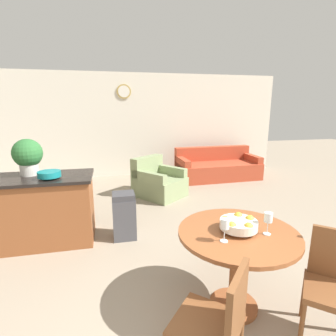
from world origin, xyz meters
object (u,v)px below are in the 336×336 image
at_px(couch, 217,168).
at_px(armchair, 158,183).
at_px(dining_table, 237,250).
at_px(dining_chair_near_right, 335,281).
at_px(teal_bowl, 49,174).
at_px(wine_glass_left, 225,225).
at_px(fruit_bowl, 239,224).
at_px(potted_plant, 28,155).
at_px(kitchen_island, 45,209).
at_px(dining_chair_near_left, 217,322).
at_px(wine_glass_right, 268,218).
at_px(trash_bin, 124,216).

relative_size(couch, armchair, 1.74).
xyz_separation_m(dining_table, dining_chair_near_right, (0.62, -0.45, -0.10)).
xyz_separation_m(teal_bowl, armchair, (1.73, 1.71, -0.72)).
height_order(wine_glass_left, couch, wine_glass_left).
bearing_deg(dining_chair_near_right, wine_glass_left, 20.33).
height_order(fruit_bowl, wine_glass_left, wine_glass_left).
bearing_deg(dining_chair_near_right, dining_table, 5.37).
relative_size(dining_table, couch, 0.50).
bearing_deg(wine_glass_left, potted_plant, 134.50).
relative_size(kitchen_island, couch, 0.61).
xyz_separation_m(wine_glass_left, kitchen_island, (-1.77, 1.85, -0.45)).
bearing_deg(fruit_bowl, teal_bowl, 139.22).
xyz_separation_m(dining_chair_near_right, kitchen_island, (-2.58, 2.17, -0.03)).
relative_size(wine_glass_left, teal_bowl, 0.69).
height_order(dining_chair_near_left, wine_glass_right, wine_glass_right).
relative_size(wine_glass_right, couch, 0.09).
xyz_separation_m(kitchen_island, potted_plant, (-0.17, 0.13, 0.74)).
xyz_separation_m(dining_chair_near_left, wine_glass_right, (0.66, 0.51, 0.42)).
xyz_separation_m(fruit_bowl, teal_bowl, (-1.84, 1.59, 0.15)).
height_order(dining_chair_near_left, couch, dining_chair_near_left).
height_order(dining_chair_near_right, trash_bin, dining_chair_near_right).
bearing_deg(potted_plant, couch, 33.46).
bearing_deg(kitchen_island, dining_chair_near_left, -56.94).
distance_m(dining_chair_near_right, wine_glass_right, 0.68).
bearing_deg(dining_chair_near_left, wine_glass_right, -10.83).
bearing_deg(couch, teal_bowl, -143.24).
relative_size(dining_table, dining_chair_near_right, 1.18).
xyz_separation_m(dining_table, wine_glass_right, (0.22, -0.10, 0.32)).
height_order(kitchen_island, teal_bowl, teal_bowl).
distance_m(dining_chair_near_right, trash_bin, 2.56).
distance_m(dining_chair_near_right, teal_bowl, 3.23).
distance_m(wine_glass_right, potted_plant, 3.07).
height_order(wine_glass_right, armchair, wine_glass_right).
relative_size(fruit_bowl, teal_bowl, 1.14).
relative_size(wine_glass_right, teal_bowl, 0.69).
xyz_separation_m(wine_glass_right, kitchen_island, (-2.18, 1.82, -0.45)).
bearing_deg(teal_bowl, potted_plant, 139.52).
bearing_deg(wine_glass_right, armchair, 95.44).
xyz_separation_m(dining_chair_near_right, wine_glass_right, (-0.40, 0.35, 0.42)).
bearing_deg(kitchen_island, potted_plant, 144.16).
relative_size(dining_chair_near_left, teal_bowl, 3.12).
relative_size(wine_glass_left, trash_bin, 0.30).
bearing_deg(trash_bin, armchair, 64.65).
bearing_deg(potted_plant, fruit_bowl, -40.73).
bearing_deg(couch, wine_glass_right, -109.56).
height_order(dining_chair_near_left, kitchen_island, kitchen_island).
distance_m(wine_glass_left, teal_bowl, 2.39).
xyz_separation_m(fruit_bowl, couch, (1.67, 4.36, -0.57)).
bearing_deg(potted_plant, teal_bowl, -40.48).
xyz_separation_m(teal_bowl, trash_bin, (0.93, 0.01, -0.67)).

